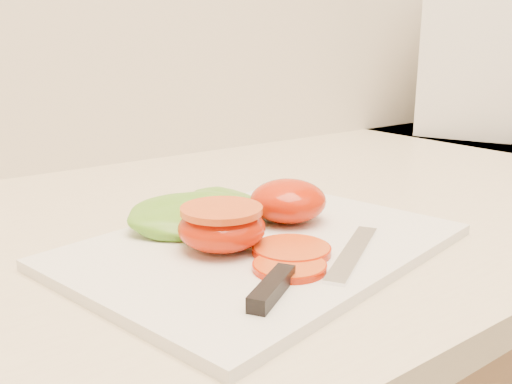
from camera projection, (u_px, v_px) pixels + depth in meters
cutting_board at (262, 246)px, 0.53m from camera, size 0.39×0.32×0.01m
tomato_half_dome at (288, 201)px, 0.58m from camera, size 0.08×0.08×0.04m
tomato_half_cut at (222, 226)px, 0.51m from camera, size 0.08×0.08×0.04m
tomato_slice_0 at (292, 250)px, 0.50m from camera, size 0.07×0.07×0.01m
tomato_slice_1 at (290, 266)px, 0.46m from camera, size 0.06×0.06×0.01m
lettuce_leaf_0 at (197, 215)px, 0.56m from camera, size 0.16×0.13×0.03m
lettuce_leaf_1 at (225, 206)px, 0.60m from camera, size 0.13×0.13×0.02m
knife at (307, 273)px, 0.45m from camera, size 0.20×0.09×0.01m
appliance at (495, 60)px, 1.14m from camera, size 0.28×0.31×0.30m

